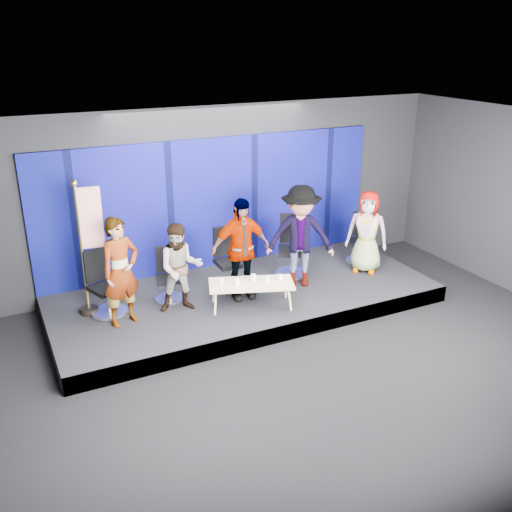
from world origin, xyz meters
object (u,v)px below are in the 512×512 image
object	(u,v)px
panelist_a	(121,272)
coffee_table	(251,285)
chair_c	(230,268)
flag_stand	(89,245)
chair_e	(360,246)
chair_a	(106,293)
chair_d	(292,256)
panelist_e	(367,232)
mug_c	(253,277)
chair_b	(169,283)
mug_e	(280,277)
panelist_c	(241,249)
mug_a	(221,281)
panelist_d	(300,236)
panelist_b	(180,268)
mug_d	(267,280)
mug_b	(237,281)

from	to	relation	value
panelist_a	coffee_table	xyz separation A→B (m)	(2.13, -0.38, -0.50)
panelist_a	chair_c	size ratio (longest dim) A/B	1.60
chair_c	flag_stand	xyz separation A→B (m)	(-2.49, 0.01, 0.86)
chair_e	chair_c	bearing A→B (deg)	-136.72
chair_e	chair_a	bearing A→B (deg)	-135.32
chair_d	panelist_e	distance (m)	1.55
panelist_e	mug_c	xyz separation A→B (m)	(-2.65, -0.36, -0.32)
chair_b	mug_e	distance (m)	1.99
panelist_e	mug_e	distance (m)	2.33
panelist_c	chair_b	bearing A→B (deg)	160.61
chair_d	chair_e	bearing A→B (deg)	27.93
chair_b	mug_a	size ratio (longest dim) A/B	10.49
coffee_table	mug_e	xyz separation A→B (m)	(0.51, -0.11, 0.08)
mug_e	chair_e	bearing A→B (deg)	22.63
panelist_d	flag_stand	world-z (taller)	flag_stand
chair_a	mug_c	xyz separation A→B (m)	(2.40, -0.76, 0.13)
chair_e	panelist_c	bearing A→B (deg)	-126.87
chair_a	panelist_e	xyz separation A→B (m)	(5.06, -0.40, 0.45)
mug_a	chair_d	bearing A→B (deg)	22.22
chair_b	chair_d	size ratio (longest dim) A/B	0.80
panelist_b	panelist_e	bearing A→B (deg)	14.06
chair_e	mug_d	xyz separation A→B (m)	(-2.70, -1.02, 0.17)
mug_a	flag_stand	world-z (taller)	flag_stand
mug_b	mug_a	bearing A→B (deg)	148.97
chair_e	flag_stand	bearing A→B (deg)	-136.50
panelist_a	panelist_d	xyz separation A→B (m)	(3.34, 0.06, 0.06)
panelist_e	flag_stand	world-z (taller)	flag_stand
mug_c	panelist_a	bearing A→B (deg)	172.63
chair_c	panelist_b	bearing A→B (deg)	-152.74
panelist_b	mug_c	distance (m)	1.28
mug_b	mug_e	xyz separation A→B (m)	(0.75, -0.16, -0.01)
panelist_b	chair_e	distance (m)	4.12
chair_a	panelist_c	bearing A→B (deg)	-30.26
panelist_b	flag_stand	xyz separation A→B (m)	(-1.36, 0.54, 0.45)
mug_e	panelist_c	bearing A→B (deg)	132.73
panelist_e	mug_d	distance (m)	2.57
chair_a	coffee_table	world-z (taller)	chair_a
coffee_table	mug_a	xyz separation A→B (m)	(-0.48, 0.20, 0.08)
chair_b	mug_b	bearing A→B (deg)	-28.26
chair_a	coffee_table	size ratio (longest dim) A/B	0.71
chair_a	mug_b	bearing A→B (deg)	-41.14
chair_b	mug_d	size ratio (longest dim) A/B	9.10
coffee_table	mug_b	bearing A→B (deg)	167.32
mug_c	panelist_c	bearing A→B (deg)	103.49
mug_a	mug_d	distance (m)	0.79
chair_b	panelist_d	world-z (taller)	panelist_d
panelist_b	chair_d	world-z (taller)	panelist_b
chair_d	flag_stand	xyz separation A→B (m)	(-3.82, 0.03, 0.84)
chair_d	chair_e	xyz separation A→B (m)	(1.61, -0.03, -0.06)
panelist_c	coffee_table	size ratio (longest dim) A/B	1.17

